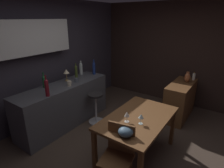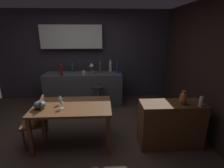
% 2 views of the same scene
% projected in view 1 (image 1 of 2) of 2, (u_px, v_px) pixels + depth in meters
% --- Properties ---
extents(ground_plane, '(9.00, 9.00, 0.00)m').
position_uv_depth(ground_plane, '(124.00, 150.00, 3.26)').
color(ground_plane, '#47382D').
extents(wall_kitchen_back, '(5.20, 0.33, 2.60)m').
position_uv_depth(wall_kitchen_back, '(39.00, 57.00, 3.85)').
color(wall_kitchen_back, '#38333D').
rests_on(wall_kitchen_back, ground_plane).
extents(wall_side_right, '(0.10, 4.40, 2.60)m').
position_uv_depth(wall_side_right, '(165.00, 53.00, 4.94)').
color(wall_side_right, '#33231E').
rests_on(wall_side_right, ground_plane).
extents(dining_table, '(1.37, 0.84, 0.74)m').
position_uv_depth(dining_table, '(138.00, 122.00, 2.91)').
color(dining_table, brown).
rests_on(dining_table, ground_plane).
extents(kitchen_counter, '(2.10, 0.60, 0.90)m').
position_uv_depth(kitchen_counter, '(65.00, 105.00, 3.93)').
color(kitchen_counter, '#4C4C51').
rests_on(kitchen_counter, ground_plane).
extents(sideboard_cabinet, '(1.10, 0.44, 0.82)m').
position_uv_depth(sideboard_cabinet, '(180.00, 100.00, 4.24)').
color(sideboard_cabinet, brown).
rests_on(sideboard_cabinet, ground_plane).
extents(chair_near_window, '(0.47, 0.47, 0.89)m').
position_uv_depth(chair_near_window, '(118.00, 154.00, 2.46)').
color(chair_near_window, brown).
rests_on(chair_near_window, ground_plane).
extents(bar_stool, '(0.34, 0.34, 0.68)m').
position_uv_depth(bar_stool, '(96.00, 107.00, 4.00)').
color(bar_stool, '#262323').
rests_on(bar_stool, ground_plane).
extents(wine_glass_left, '(0.08, 0.08, 0.16)m').
position_uv_depth(wine_glass_left, '(141.00, 116.00, 2.65)').
color(wine_glass_left, silver).
rests_on(wine_glass_left, dining_table).
extents(wine_glass_right, '(0.08, 0.08, 0.17)m').
position_uv_depth(wine_glass_right, '(127.00, 114.00, 2.70)').
color(wine_glass_right, silver).
rests_on(wine_glass_right, dining_table).
extents(fruit_bowl, '(0.20, 0.20, 0.13)m').
position_uv_depth(fruit_bowl, '(126.00, 131.00, 2.40)').
color(fruit_bowl, slate).
rests_on(fruit_bowl, dining_table).
extents(wine_bottle_ruby, '(0.07, 0.07, 0.38)m').
position_uv_depth(wine_bottle_ruby, '(47.00, 87.00, 3.19)').
color(wine_bottle_ruby, maroon).
rests_on(wine_bottle_ruby, kitchen_counter).
extents(wine_bottle_olive, '(0.06, 0.06, 0.35)m').
position_uv_depth(wine_bottle_olive, '(76.00, 71.00, 4.13)').
color(wine_bottle_olive, '#475623').
rests_on(wine_bottle_olive, kitchen_counter).
extents(wine_bottle_cobalt, '(0.07, 0.07, 0.36)m').
position_uv_depth(wine_bottle_cobalt, '(94.00, 68.00, 4.43)').
color(wine_bottle_cobalt, navy).
rests_on(wine_bottle_cobalt, kitchen_counter).
extents(wine_bottle_green, '(0.06, 0.06, 0.31)m').
position_uv_depth(wine_bottle_green, '(44.00, 81.00, 3.59)').
color(wine_bottle_green, '#1E592D').
rests_on(wine_bottle_green, kitchen_counter).
extents(wine_bottle_clear, '(0.08, 0.08, 0.34)m').
position_uv_depth(wine_bottle_clear, '(81.00, 68.00, 4.42)').
color(wine_bottle_clear, silver).
rests_on(wine_bottle_clear, kitchen_counter).
extents(cup_slate, '(0.11, 0.08, 0.09)m').
position_uv_depth(cup_slate, '(76.00, 80.00, 3.93)').
color(cup_slate, '#515660').
rests_on(cup_slate, kitchen_counter).
extents(cup_cream, '(0.11, 0.08, 0.11)m').
position_uv_depth(cup_cream, '(69.00, 83.00, 3.71)').
color(cup_cream, beige).
rests_on(cup_cream, kitchen_counter).
extents(counter_lamp, '(0.13, 0.13, 0.26)m').
position_uv_depth(counter_lamp, '(66.00, 72.00, 3.95)').
color(counter_lamp, '#A58447').
rests_on(counter_lamp, kitchen_counter).
extents(pillar_candle_tall, '(0.06, 0.06, 0.19)m').
position_uv_depth(pillar_candle_tall, '(194.00, 77.00, 4.30)').
color(pillar_candle_tall, white).
rests_on(pillar_candle_tall, sideboard_cabinet).
extents(vase_copper, '(0.13, 0.13, 0.24)m').
position_uv_depth(vase_copper, '(187.00, 77.00, 4.14)').
color(vase_copper, '#B26038').
rests_on(vase_copper, sideboard_cabinet).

